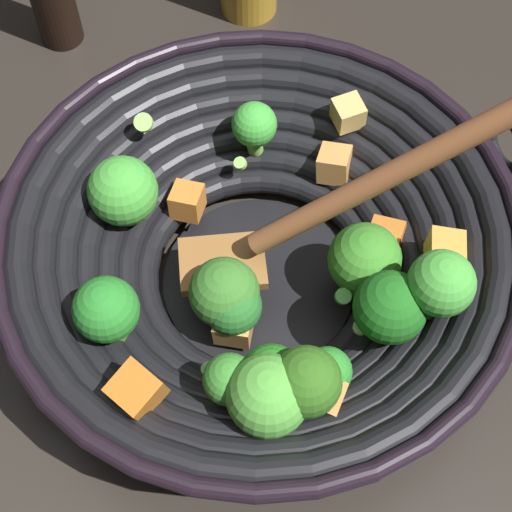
% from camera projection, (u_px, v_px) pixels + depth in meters
% --- Properties ---
extents(ground_plane, '(4.00, 4.00, 0.00)m').
position_uv_depth(ground_plane, '(259.00, 284.00, 0.67)').
color(ground_plane, '#28231E').
extents(wok, '(0.41, 0.45, 0.26)m').
position_uv_depth(wok, '(261.00, 251.00, 0.61)').
color(wok, black).
rests_on(wok, ground).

